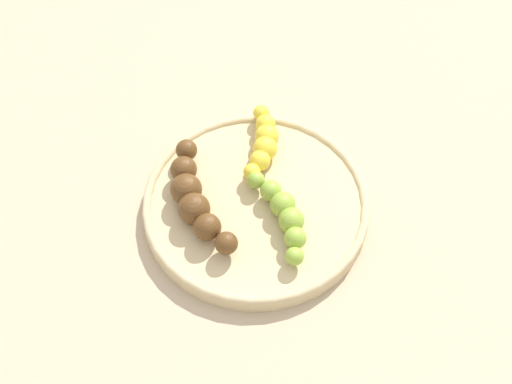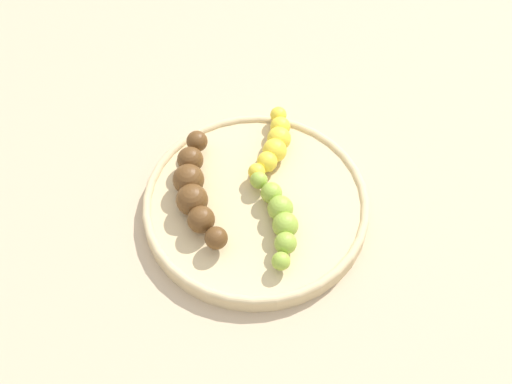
# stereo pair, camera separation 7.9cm
# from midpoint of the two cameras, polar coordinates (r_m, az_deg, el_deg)

# --- Properties ---
(ground_plane) EXTENTS (2.40, 2.40, 0.00)m
(ground_plane) POSITION_cam_midpoint_polar(r_m,az_deg,el_deg) (0.82, 2.75, -1.72)
(ground_plane) COLOR tan
(fruit_bowl) EXTENTS (0.26, 0.26, 0.02)m
(fruit_bowl) POSITION_cam_midpoint_polar(r_m,az_deg,el_deg) (0.81, 2.78, -1.25)
(fruit_bowl) COLOR #D1B784
(fruit_bowl) RESTS_ON ground_plane
(banana_green) EXTENTS (0.10, 0.09, 0.03)m
(banana_green) POSITION_cam_midpoint_polar(r_m,az_deg,el_deg) (0.78, 4.79, -2.27)
(banana_green) COLOR #8CAD38
(banana_green) RESTS_ON fruit_bowl
(banana_yellow) EXTENTS (0.05, 0.11, 0.03)m
(banana_yellow) POSITION_cam_midpoint_polar(r_m,az_deg,el_deg) (0.84, 4.19, 3.73)
(banana_yellow) COLOR yellow
(banana_yellow) RESTS_ON fruit_bowl
(banana_overripe) EXTENTS (0.13, 0.12, 0.04)m
(banana_overripe) POSITION_cam_midpoint_polar(r_m,az_deg,el_deg) (0.79, -2.19, 0.05)
(banana_overripe) COLOR #593819
(banana_overripe) RESTS_ON fruit_bowl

